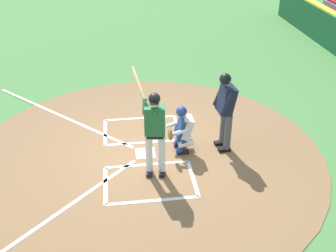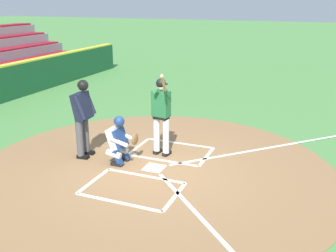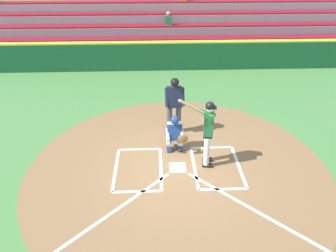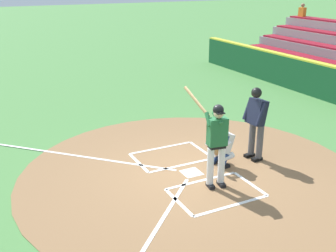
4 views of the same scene
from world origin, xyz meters
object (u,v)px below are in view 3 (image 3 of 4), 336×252
Objects in this scene: batter at (208,129)px; catcher at (175,133)px; plate_umpire at (174,102)px; baseball at (177,130)px.

batter is 1.17m from catcher.
baseball is (-0.10, -0.10, -1.04)m from plate_umpire.
batter is 1.82m from plate_umpire.
plate_umpire reaches higher than baseball.
batter reaches higher than baseball.
catcher is 0.61× the size of plate_umpire.
catcher is at bearing 82.91° from baseball.
batter is at bearing 114.85° from plate_umpire.
catcher is 1.20m from baseball.
plate_umpire reaches higher than catcher.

